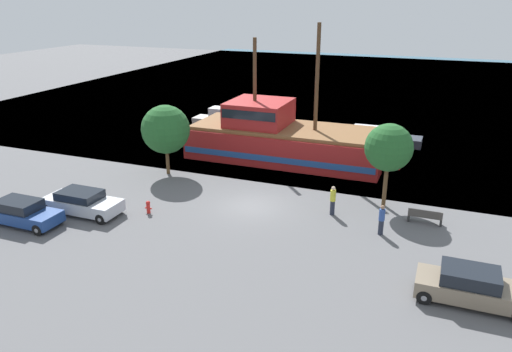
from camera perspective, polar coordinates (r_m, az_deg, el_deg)
The scene contains 14 objects.
ground_plane at distance 30.23m, azimuth -0.54°, elevation -3.46°, with size 160.00×160.00×0.00m, color #5B5B5E.
water_surface at distance 71.48m, azimuth 13.02°, elevation 9.84°, with size 80.00×80.00×0.00m, color #38667F.
pirate_ship at distance 38.55m, azimuth 3.23°, elevation 4.28°, with size 16.19×5.76×10.24m.
moored_boat_dockside at distance 44.30m, azimuth 13.49°, elevation 4.38°, with size 7.45×1.87×1.35m.
moored_boat_outer at distance 48.42m, azimuth -3.06°, elevation 6.40°, with size 7.56×1.86×1.79m.
parked_car_curb_front at distance 30.72m, azimuth -19.26°, elevation -2.86°, with size 4.62×1.92×1.38m.
parked_car_curb_mid at distance 22.82m, azimuth 23.37°, elevation -11.52°, with size 4.44×1.88×1.51m.
parked_car_curb_rear at distance 30.61m, azimuth -25.28°, elevation -3.78°, with size 4.55×1.80×1.41m.
fire_hydrant at distance 29.81m, azimuth -12.22°, elevation -3.43°, with size 0.42×0.25×0.76m.
bench_promenade_east at distance 29.36m, azimuth 18.75°, elevation -4.39°, with size 1.84×0.45×0.85m.
pedestrian_walking_near at distance 29.09m, azimuth 8.77°, elevation -2.76°, with size 0.32×0.32×1.76m.
pedestrian_walking_far at distance 27.27m, azimuth 14.15°, elevation -4.87°, with size 0.32×0.32×1.68m.
tree_row_east at distance 35.29m, azimuth -10.29°, elevation 5.26°, with size 3.38×3.38×4.94m.
tree_row_mideast at distance 30.08m, azimuth 14.93°, elevation 3.14°, with size 2.82×2.82×5.08m.
Camera 1 is at (10.44, -25.67, 12.07)m, focal length 35.00 mm.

